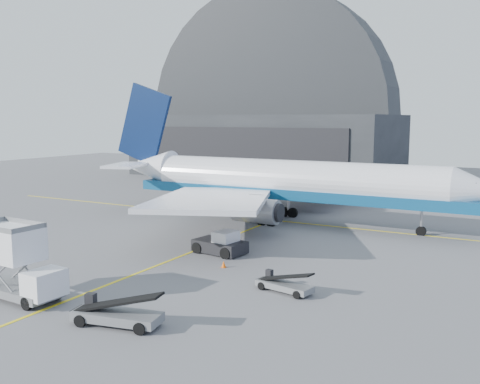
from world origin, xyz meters
The scene contains 9 objects.
ground centered at (0.00, 0.00, 0.00)m, with size 200.00×200.00×0.00m, color #565659.
taxi_lines centered at (0.00, 12.67, 0.01)m, with size 80.00×42.12×0.02m.
hangar centered at (-22.00, 64.95, 9.54)m, with size 50.00×28.30×28.00m.
airliner centered at (0.62, 19.93, 4.45)m, with size 45.30×43.93×15.90m.
catering_truck centered at (-3.22, -11.52, 2.30)m, with size 6.73×2.85×4.54m.
pushback_tug centered at (2.44, 4.46, 0.77)m, with size 4.73×3.16×2.04m.
belt_loader_a centered at (5.44, -11.96, 0.63)m, with size 5.46×2.69×2.04m.
belt_loader_b centered at (11.25, -2.21, 0.49)m, with size 4.25×2.08×1.59m.
traffic_cone centered at (4.82, 0.86, 0.25)m, with size 0.36×0.36×0.52m.
Camera 1 is at (25.08, -33.55, 11.41)m, focal length 40.00 mm.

